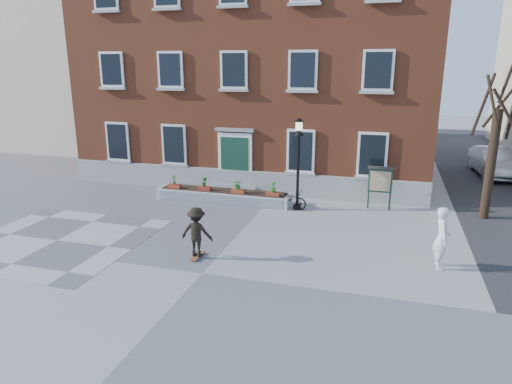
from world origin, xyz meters
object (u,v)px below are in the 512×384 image
(skateboarder, at_px, (197,232))
(bystander, at_px, (442,238))
(lamp_post, at_px, (298,151))
(notice_board, at_px, (380,181))
(bicycle, at_px, (291,199))
(parked_car, at_px, (493,162))

(skateboarder, bearing_deg, bystander, 10.76)
(lamp_post, xyz_separation_m, skateboarder, (-2.07, -5.95, -1.66))
(bystander, distance_m, notice_board, 5.92)
(lamp_post, bearing_deg, skateboarder, -109.22)
(bicycle, distance_m, skateboarder, 6.38)
(bicycle, relative_size, notice_board, 0.83)
(parked_car, relative_size, lamp_post, 1.21)
(notice_board, xyz_separation_m, skateboarder, (-5.45, -6.98, -0.38))
(bicycle, xyz_separation_m, lamp_post, (0.32, -0.16, 2.13))
(lamp_post, distance_m, skateboarder, 6.52)
(parked_car, xyz_separation_m, skateboarder, (-11.38, -15.17, 0.09))
(parked_car, bearing_deg, skateboarder, -132.10)
(bicycle, relative_size, skateboarder, 0.91)
(parked_car, relative_size, bystander, 2.46)
(bicycle, xyz_separation_m, parked_car, (9.62, 9.05, 0.38))
(bicycle, height_order, skateboarder, skateboarder)
(bicycle, distance_m, parked_car, 13.22)
(lamp_post, bearing_deg, bicycle, 152.82)
(skateboarder, bearing_deg, bicycle, 73.99)
(bystander, relative_size, notice_board, 1.04)
(notice_board, bearing_deg, skateboarder, -127.95)
(bystander, relative_size, lamp_post, 0.49)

